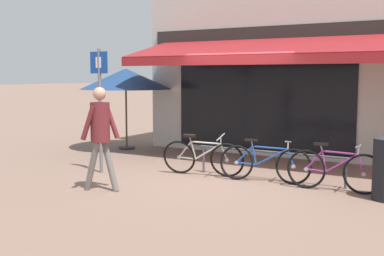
{
  "coord_description": "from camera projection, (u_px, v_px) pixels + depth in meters",
  "views": [
    {
      "loc": [
        4.39,
        -8.42,
        2.03
      ],
      "look_at": [
        -0.05,
        -0.82,
        1.05
      ],
      "focal_mm": 45.0,
      "sensor_mm": 36.0,
      "label": 1
    }
  ],
  "objects": [
    {
      "name": "parking_sign",
      "position": [
        100.0,
        98.0,
        9.84
      ],
      "size": [
        0.44,
        0.07,
        2.55
      ],
      "color": "slate",
      "rests_on": "ground_plane"
    },
    {
      "name": "pedestrian_adult",
      "position": [
        100.0,
        127.0,
        8.33
      ],
      "size": [
        0.61,
        0.54,
        1.83
      ],
      "rotation": [
        0.0,
        0.0,
        0.01
      ],
      "color": "slate",
      "rests_on": "ground_plane"
    },
    {
      "name": "bicycle_silver",
      "position": [
        202.0,
        157.0,
        9.67
      ],
      "size": [
        1.72,
        0.51,
        0.86
      ],
      "rotation": [
        0.15,
        0.0,
        0.17
      ],
      "color": "black",
      "rests_on": "ground_plane"
    },
    {
      "name": "shop_front",
      "position": [
        316.0,
        65.0,
        12.68
      ],
      "size": [
        8.45,
        4.91,
        4.54
      ],
      "color": "beige",
      "rests_on": "ground_plane"
    },
    {
      "name": "bicycle_purple",
      "position": [
        334.0,
        170.0,
        8.37
      ],
      "size": [
        1.68,
        0.52,
        0.85
      ],
      "rotation": [
        -0.06,
        0.0,
        0.05
      ],
      "color": "black",
      "rests_on": "ground_plane"
    },
    {
      "name": "bicycle_blue",
      "position": [
        264.0,
        163.0,
        9.12
      ],
      "size": [
        1.78,
        0.57,
        0.84
      ],
      "rotation": [
        -0.14,
        0.0,
        0.14
      ],
      "color": "black",
      "rests_on": "ground_plane"
    },
    {
      "name": "bike_rack_rail",
      "position": [
        269.0,
        156.0,
        9.26
      ],
      "size": [
        2.99,
        0.04,
        0.57
      ],
      "color": "#47494F",
      "rests_on": "ground_plane"
    },
    {
      "name": "ground_plane",
      "position": [
        215.0,
        176.0,
        9.65
      ],
      "size": [
        160.0,
        160.0,
        0.0
      ],
      "primitive_type": "plane",
      "color": "#846656"
    },
    {
      "name": "cafe_parasol",
      "position": [
        126.0,
        79.0,
        12.99
      ],
      "size": [
        2.47,
        2.47,
        2.2
      ],
      "color": "#4C3D2D",
      "rests_on": "ground_plane"
    }
  ]
}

